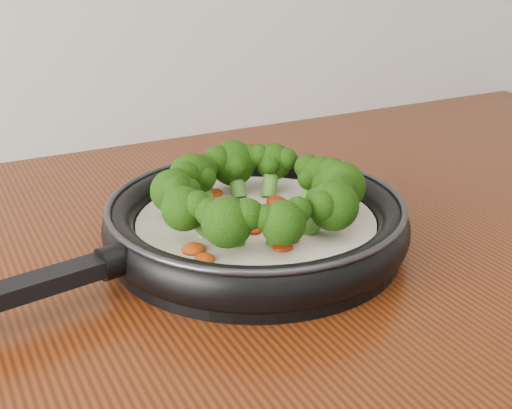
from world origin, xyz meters
name	(u,v)px	position (x,y,z in m)	size (l,w,h in m)	color
skillet	(254,217)	(0.01, 1.08, 0.94)	(0.53, 0.38, 0.09)	black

